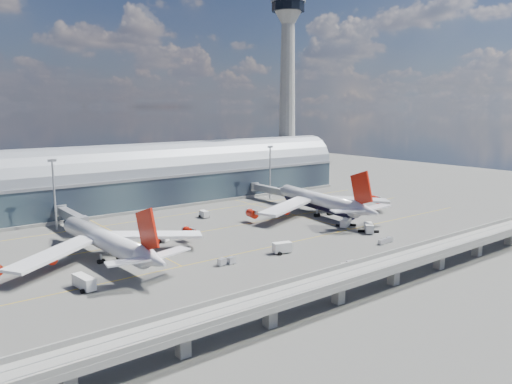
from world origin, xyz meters
TOP-DOWN VIEW (x-y plane):
  - ground at (0.00, 0.00)m, footprint 500.00×500.00m
  - taxi_lines at (0.00, 22.11)m, footprint 200.00×80.12m
  - terminal at (0.00, 77.99)m, footprint 200.00×30.00m
  - control_tower at (85.00, 83.00)m, footprint 19.00×19.00m
  - guideway at (-0.00, -55.00)m, footprint 220.00×8.50m
  - floodlight_mast_left at (-50.00, 55.00)m, footprint 3.00×0.70m
  - floodlight_mast_right at (50.00, 55.00)m, footprint 3.00×0.70m
  - airliner_left at (-49.03, 8.09)m, footprint 61.58×64.69m
  - airliner_right at (43.54, 14.38)m, footprint 65.06×68.07m
  - jet_bridge_left at (-45.66, 53.12)m, footprint 4.40×28.00m
  - jet_bridge_right at (47.34, 51.18)m, footprint 4.40×32.00m
  - service_truck_0 at (-62.58, -10.91)m, footprint 3.61×8.16m
  - service_truck_1 at (-4.47, -17.44)m, footprint 6.18×3.94m
  - service_truck_2 at (36.68, -5.99)m, footprint 8.44×5.78m
  - service_truck_3 at (36.04, -17.16)m, footprint 6.53×6.85m
  - service_truck_4 at (2.98, 39.46)m, footprint 2.86×5.01m
  - service_truck_5 at (-27.87, 17.54)m, footprint 5.14×6.67m
  - cargo_train_0 at (-24.33, -16.47)m, footprint 5.79×2.52m
  - cargo_train_1 at (-2.85, -40.54)m, footprint 11.51×3.89m
  - cargo_train_2 at (29.31, -29.70)m, footprint 6.85×2.04m

SIDE VIEW (x-z plane):
  - ground at x=0.00m, z-range 0.00..0.00m
  - taxi_lines at x=0.00m, z-range 0.00..0.01m
  - cargo_train_2 at x=29.31m, z-range 0.03..1.54m
  - cargo_train_1 at x=-2.85m, z-range 0.04..1.94m
  - cargo_train_0 at x=-24.33m, z-range 0.04..1.95m
  - service_truck_4 at x=2.98m, z-range 0.01..2.78m
  - service_truck_5 at x=-27.87m, z-range 0.03..3.07m
  - service_truck_2 at x=36.68m, z-range 0.06..3.05m
  - service_truck_1 at x=-4.47m, z-range 0.01..3.33m
  - service_truck_0 at x=-62.58m, z-range 0.05..3.32m
  - service_truck_3 at x=36.04m, z-range 0.04..3.35m
  - jet_bridge_left at x=-45.66m, z-range 1.55..8.80m
  - jet_bridge_right at x=47.34m, z-range 1.56..8.81m
  - guideway at x=0.00m, z-range 1.69..8.89m
  - airliner_right at x=43.54m, z-range -5.21..16.43m
  - airliner_left at x=-49.03m, z-range -4.22..15.49m
  - terminal at x=0.00m, z-range -2.66..25.34m
  - floodlight_mast_left at x=-50.00m, z-range 0.78..26.48m
  - floodlight_mast_right at x=50.00m, z-range 0.78..26.48m
  - control_tower at x=85.00m, z-range 0.14..103.14m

